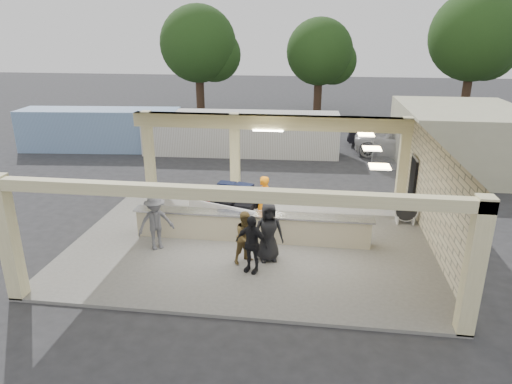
# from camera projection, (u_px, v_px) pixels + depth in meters

# --- Properties ---
(ground) EXTENTS (120.00, 120.00, 0.00)m
(ground) POSITION_uv_depth(u_px,v_px,m) (253.00, 236.00, 16.27)
(ground) COLOR #28282A
(ground) RESTS_ON ground
(pavilion) EXTENTS (12.01, 10.00, 3.55)m
(pavilion) POSITION_uv_depth(u_px,v_px,m) (262.00, 195.00, 16.41)
(pavilion) COLOR slate
(pavilion) RESTS_ON ground
(baggage_counter) EXTENTS (8.20, 0.58, 0.98)m
(baggage_counter) POSITION_uv_depth(u_px,v_px,m) (251.00, 227.00, 15.61)
(baggage_counter) COLOR #BEB18E
(baggage_counter) RESTS_ON pavilion
(luggage_cart) EXTENTS (3.12, 2.48, 1.59)m
(luggage_cart) POSITION_uv_depth(u_px,v_px,m) (231.00, 202.00, 16.84)
(luggage_cart) COLOR white
(luggage_cart) RESTS_ON pavilion
(drum_fan) EXTENTS (0.86, 0.48, 0.96)m
(drum_fan) POSITION_uv_depth(u_px,v_px,m) (406.00, 210.00, 17.00)
(drum_fan) COLOR white
(drum_fan) RESTS_ON pavilion
(baggage_handler) EXTENTS (0.68, 0.80, 1.93)m
(baggage_handler) POSITION_uv_depth(u_px,v_px,m) (263.00, 202.00, 16.56)
(baggage_handler) COLOR orange
(baggage_handler) RESTS_ON pavilion
(passenger_a) EXTENTS (0.84, 0.81, 1.68)m
(passenger_a) POSITION_uv_depth(u_px,v_px,m) (246.00, 237.00, 14.00)
(passenger_a) COLOR brown
(passenger_a) RESTS_ON pavilion
(passenger_b) EXTENTS (1.11, 0.71, 1.79)m
(passenger_b) POSITION_uv_depth(u_px,v_px,m) (251.00, 244.00, 13.44)
(passenger_b) COLOR black
(passenger_b) RESTS_ON pavilion
(passenger_c) EXTENTS (1.21, 1.06, 1.86)m
(passenger_c) POSITION_uv_depth(u_px,v_px,m) (156.00, 222.00, 14.85)
(passenger_c) COLOR #54555A
(passenger_c) RESTS_ON pavilion
(passenger_d) EXTENTS (1.00, 0.63, 1.90)m
(passenger_d) POSITION_uv_depth(u_px,v_px,m) (268.00, 232.00, 14.10)
(passenger_d) COLOR black
(passenger_d) RESTS_ON pavilion
(car_white_a) EXTENTS (5.99, 3.56, 1.61)m
(car_white_a) POSITION_uv_depth(u_px,v_px,m) (406.00, 142.00, 26.44)
(car_white_a) COLOR silver
(car_white_a) RESTS_ON ground
(car_white_b) EXTENTS (4.71, 2.48, 1.41)m
(car_white_b) POSITION_uv_depth(u_px,v_px,m) (491.00, 139.00, 27.63)
(car_white_b) COLOR silver
(car_white_b) RESTS_ON ground
(car_dark) EXTENTS (4.82, 2.20, 1.55)m
(car_dark) POSITION_uv_depth(u_px,v_px,m) (386.00, 134.00, 28.51)
(car_dark) COLOR black
(car_dark) RESTS_ON ground
(container_white) EXTENTS (11.40, 2.71, 2.45)m
(container_white) POSITION_uv_depth(u_px,v_px,m) (241.00, 133.00, 26.66)
(container_white) COLOR white
(container_white) RESTS_ON ground
(container_blue) EXTENTS (9.67, 3.17, 2.47)m
(container_blue) POSITION_uv_depth(u_px,v_px,m) (101.00, 130.00, 27.66)
(container_blue) COLOR #7FA0CC
(container_blue) RESTS_ON ground
(fence) EXTENTS (12.06, 0.06, 2.03)m
(fence) POSITION_uv_depth(u_px,v_px,m) (495.00, 154.00, 22.93)
(fence) COLOR gray
(fence) RESTS_ON ground
(tree_left) EXTENTS (6.60, 6.30, 9.00)m
(tree_left) POSITION_uv_depth(u_px,v_px,m) (203.00, 47.00, 37.92)
(tree_left) COLOR #382619
(tree_left) RESTS_ON ground
(tree_mid) EXTENTS (6.00, 5.60, 8.00)m
(tree_mid) POSITION_uv_depth(u_px,v_px,m) (323.00, 54.00, 38.73)
(tree_mid) COLOR #382619
(tree_mid) RESTS_ON ground
(tree_right) EXTENTS (7.20, 7.00, 10.00)m
(tree_right) POSITION_uv_depth(u_px,v_px,m) (478.00, 40.00, 35.85)
(tree_right) COLOR #382619
(tree_right) RESTS_ON ground
(adjacent_building) EXTENTS (6.00, 8.00, 3.20)m
(adjacent_building) POSITION_uv_depth(u_px,v_px,m) (459.00, 138.00, 23.87)
(adjacent_building) COLOR #C0BD98
(adjacent_building) RESTS_ON ground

